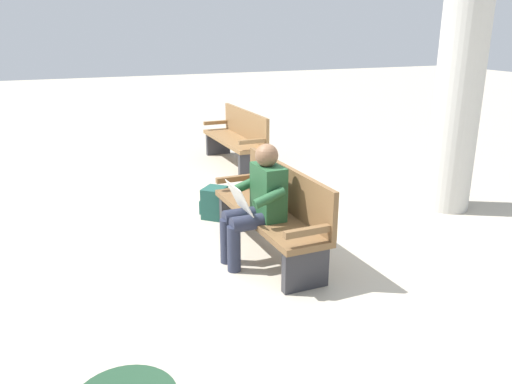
{
  "coord_description": "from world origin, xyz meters",
  "views": [
    {
      "loc": [
        -4.38,
        1.91,
        2.22
      ],
      "look_at": [
        -0.06,
        0.15,
        0.7
      ],
      "focal_mm": 35.87,
      "sensor_mm": 36.0,
      "label": 1
    }
  ],
  "objects_px": {
    "bench_far": "(238,137)",
    "bench_near": "(274,210)",
    "backpack": "(214,203)",
    "support_pillar": "(460,82)",
    "person_seated": "(258,201)"
  },
  "relations": [
    {
      "from": "bench_far",
      "to": "bench_near",
      "type": "bearing_deg",
      "value": 164.79
    },
    {
      "from": "bench_near",
      "to": "backpack",
      "type": "xyz_separation_m",
      "value": [
        1.2,
        0.25,
        -0.27
      ]
    },
    {
      "from": "person_seated",
      "to": "backpack",
      "type": "xyz_separation_m",
      "value": [
        1.33,
        0.02,
        -0.44
      ]
    },
    {
      "from": "bench_near",
      "to": "bench_far",
      "type": "xyz_separation_m",
      "value": [
        3.44,
        -0.88,
        0.0
      ]
    },
    {
      "from": "person_seated",
      "to": "backpack",
      "type": "bearing_deg",
      "value": -0.31
    },
    {
      "from": "bench_far",
      "to": "person_seated",
      "type": "bearing_deg",
      "value": 161.86
    },
    {
      "from": "backpack",
      "to": "bench_far",
      "type": "bearing_deg",
      "value": -26.77
    },
    {
      "from": "person_seated",
      "to": "support_pillar",
      "type": "height_order",
      "value": "support_pillar"
    },
    {
      "from": "backpack",
      "to": "support_pillar",
      "type": "xyz_separation_m",
      "value": [
        -0.77,
        -2.86,
        1.4
      ]
    },
    {
      "from": "person_seated",
      "to": "bench_far",
      "type": "distance_m",
      "value": 3.75
    },
    {
      "from": "bench_far",
      "to": "support_pillar",
      "type": "relative_size",
      "value": 0.57
    },
    {
      "from": "person_seated",
      "to": "backpack",
      "type": "height_order",
      "value": "person_seated"
    },
    {
      "from": "backpack",
      "to": "support_pillar",
      "type": "height_order",
      "value": "support_pillar"
    },
    {
      "from": "bench_near",
      "to": "person_seated",
      "type": "distance_m",
      "value": 0.31
    },
    {
      "from": "bench_near",
      "to": "support_pillar",
      "type": "relative_size",
      "value": 0.57
    }
  ]
}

